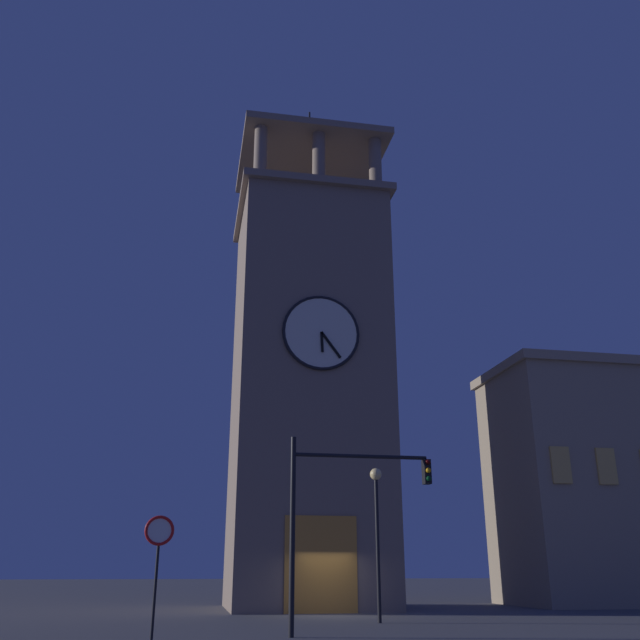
# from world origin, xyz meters

# --- Properties ---
(ground_plane) EXTENTS (200.00, 200.00, 0.00)m
(ground_plane) POSITION_xyz_m (0.00, 0.00, 0.00)
(ground_plane) COLOR #4C4C51
(clocktower) EXTENTS (8.14, 8.02, 28.03)m
(clocktower) POSITION_xyz_m (0.20, -5.18, 11.00)
(clocktower) COLOR gray
(clocktower) RESTS_ON ground_plane
(adjacent_wing_building) EXTENTS (15.21, 7.09, 12.48)m
(adjacent_wing_building) POSITION_xyz_m (-18.06, -5.31, 6.26)
(adjacent_wing_building) COLOR gray
(adjacent_wing_building) RESTS_ON ground_plane
(traffic_signal_near) EXTENTS (4.38, 0.41, 5.58)m
(traffic_signal_near) POSITION_xyz_m (1.53, 8.79, 3.74)
(traffic_signal_near) COLOR black
(traffic_signal_near) RESTS_ON ground_plane
(street_lamp) EXTENTS (0.44, 0.44, 5.36)m
(street_lamp) POSITION_xyz_m (-0.85, 4.07, 3.72)
(street_lamp) COLOR black
(street_lamp) RESTS_ON ground_plane
(no_horn_sign) EXTENTS (0.78, 0.14, 3.15)m
(no_horn_sign) POSITION_xyz_m (6.74, 9.85, 2.48)
(no_horn_sign) COLOR black
(no_horn_sign) RESTS_ON ground_plane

